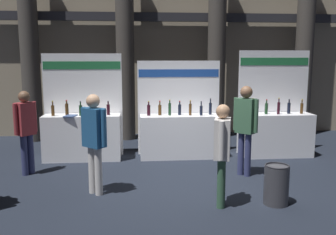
% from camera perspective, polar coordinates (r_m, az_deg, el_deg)
% --- Properties ---
extents(ground_plane, '(27.40, 27.40, 0.00)m').
position_cam_1_polar(ground_plane, '(7.15, 3.52, -9.60)').
color(ground_plane, black).
extents(hall_colonnade, '(13.70, 1.14, 6.29)m').
position_cam_1_polar(hall_colonnade, '(11.20, 0.23, 13.28)').
color(hall_colonnade, gray).
rests_on(hall_colonnade, ground_plane).
extents(exhibitor_booth_0, '(1.80, 0.72, 2.40)m').
position_cam_1_polar(exhibitor_booth_0, '(8.69, -12.98, -2.24)').
color(exhibitor_booth_0, white).
rests_on(exhibitor_booth_0, ground_plane).
extents(exhibitor_booth_1, '(1.95, 0.66, 2.23)m').
position_cam_1_polar(exhibitor_booth_1, '(8.67, 1.85, -2.24)').
color(exhibitor_booth_1, white).
rests_on(exhibitor_booth_1, ground_plane).
extents(exhibitor_booth_2, '(1.70, 0.66, 2.47)m').
position_cam_1_polar(exhibitor_booth_2, '(9.15, 16.23, -1.81)').
color(exhibitor_booth_2, white).
rests_on(exhibitor_booth_2, ground_plane).
extents(trash_bin, '(0.39, 0.39, 0.64)m').
position_cam_1_polar(trash_bin, '(6.18, 16.30, -9.86)').
color(trash_bin, '#38383D').
rests_on(trash_bin, ground_plane).
extents(visitor_0, '(0.39, 0.39, 1.67)m').
position_cam_1_polar(visitor_0, '(7.77, -21.00, -1.22)').
color(visitor_0, navy).
rests_on(visitor_0, ground_plane).
extents(visitor_2, '(0.43, 0.42, 1.71)m').
position_cam_1_polar(visitor_2, '(6.31, -11.28, -2.73)').
color(visitor_2, silver).
rests_on(visitor_2, ground_plane).
extents(visitor_8, '(0.32, 0.50, 1.61)m').
position_cam_1_polar(visitor_8, '(5.74, 8.31, -4.54)').
color(visitor_8, '#33563D').
rests_on(visitor_8, ground_plane).
extents(visitor_9, '(0.40, 0.40, 1.77)m').
position_cam_1_polar(visitor_9, '(7.33, 11.79, -0.86)').
color(visitor_9, navy).
rests_on(visitor_9, ground_plane).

